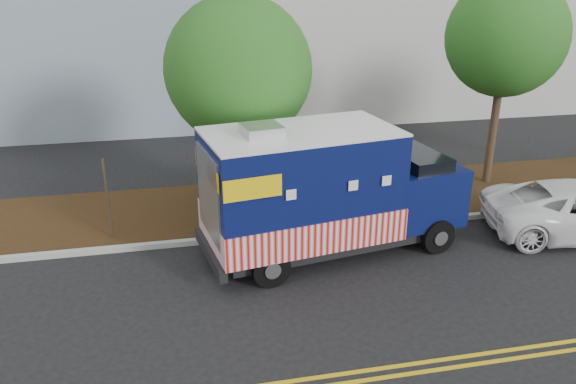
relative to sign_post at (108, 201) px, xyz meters
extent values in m
plane|color=black|center=(4.09, -2.01, -1.20)|extent=(120.00, 120.00, 0.00)
cube|color=#9E9E99|center=(4.09, -0.61, -1.12)|extent=(120.00, 0.18, 0.15)
cube|color=black|center=(4.09, 1.49, -1.12)|extent=(120.00, 4.00, 0.15)
cube|color=gold|center=(4.09, -6.46, -1.19)|extent=(120.00, 0.10, 0.01)
cylinder|color=#38281C|center=(3.79, 1.54, 0.42)|extent=(0.26, 0.26, 3.24)
sphere|color=#295B19|center=(3.79, 1.54, 3.09)|extent=(4.20, 4.20, 4.20)
cylinder|color=#38281C|center=(12.26, 1.85, 0.82)|extent=(0.26, 0.26, 4.03)
sphere|color=#295B19|center=(12.26, 1.85, 3.77)|extent=(3.76, 3.76, 3.76)
cube|color=#473828|center=(0.00, 0.00, 0.00)|extent=(0.06, 0.06, 2.40)
cube|color=black|center=(5.84, -1.62, -0.74)|extent=(6.44, 3.09, 0.31)
cube|color=#0A1246|center=(4.86, -1.78, 0.79)|extent=(4.99, 3.27, 2.65)
cube|color=red|center=(4.86, -1.78, -0.15)|extent=(5.05, 3.34, 0.83)
cube|color=white|center=(4.86, -1.78, 2.13)|extent=(4.99, 3.27, 0.07)
cube|color=#B7B7BA|center=(3.88, -1.95, 2.28)|extent=(1.02, 1.02, 0.24)
cube|color=#0A1246|center=(8.12, -1.24, 0.18)|extent=(2.35, 2.67, 1.55)
cube|color=black|center=(8.07, -1.24, 0.92)|extent=(1.44, 2.31, 0.72)
cube|color=black|center=(9.12, -1.07, -0.34)|extent=(0.45, 2.19, 0.33)
cube|color=black|center=(2.51, -2.17, -0.70)|extent=(0.61, 2.48, 0.31)
cube|color=#B7B7BA|center=(2.55, -2.17, 0.84)|extent=(0.37, 1.97, 2.10)
cube|color=#B7B7BA|center=(4.97, -0.43, 0.84)|extent=(1.97, 0.37, 1.21)
cube|color=yellow|center=(3.44, -3.35, 1.39)|extent=(1.31, 0.24, 0.50)
cube|color=yellow|center=(3.01, -0.76, 1.39)|extent=(1.31, 0.24, 0.50)
cylinder|color=black|center=(8.42, -2.33, -0.74)|extent=(0.97, 0.46, 0.93)
cylinder|color=black|center=(8.05, -0.11, -0.74)|extent=(0.97, 0.46, 0.93)
cylinder|color=black|center=(3.84, -3.09, -0.74)|extent=(0.97, 0.46, 0.93)
cylinder|color=black|center=(3.47, -0.87, -0.74)|extent=(0.97, 0.46, 0.93)
camera|label=1|loc=(1.90, -14.45, 5.83)|focal=35.00mm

